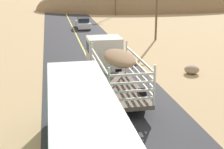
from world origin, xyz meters
TOP-DOWN VIEW (x-y plane):
  - livestock_truck at (0.66, 11.37)m, footprint 2.53×9.70m
  - bus at (-2.29, 0.84)m, footprint 2.54×10.00m
  - car_far at (1.43, 36.09)m, footprint 1.80×4.40m
  - power_pole_mid at (8.81, 25.96)m, footprint 2.20×0.24m
  - boulder_near_shoulder at (7.37, 12.53)m, footprint 1.15×1.14m
  - distant_hill at (20.03, 60.43)m, footprint 51.85×22.48m

SIDE VIEW (x-z plane):
  - distant_hill at x=20.03m, z-range -6.28..6.28m
  - boulder_near_shoulder at x=7.37m, z-range 0.00..0.66m
  - car_far at x=1.43m, z-range -0.04..1.42m
  - bus at x=-2.29m, z-range 0.14..3.35m
  - livestock_truck at x=0.66m, z-range 0.28..3.30m
  - power_pole_mid at x=8.81m, z-range 0.29..7.76m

